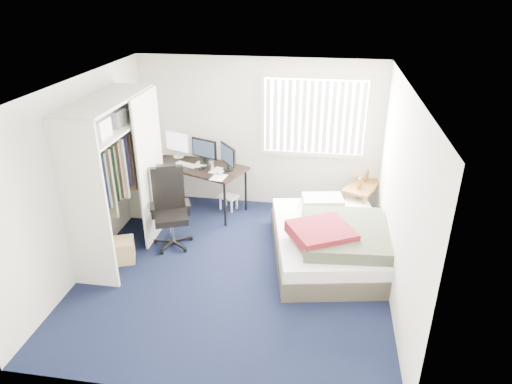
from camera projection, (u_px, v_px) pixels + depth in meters
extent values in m
plane|color=black|center=(236.00, 269.00, 6.21)|extent=(4.20, 4.20, 0.00)
plane|color=silver|center=(259.00, 134.00, 7.55)|extent=(4.00, 0.00, 4.00)
plane|color=silver|center=(183.00, 289.00, 3.80)|extent=(4.00, 0.00, 4.00)
plane|color=silver|center=(84.00, 176.00, 5.96)|extent=(0.00, 4.20, 4.20)
plane|color=silver|center=(399.00, 197.00, 5.39)|extent=(0.00, 4.20, 4.20)
plane|color=white|center=(231.00, 85.00, 5.14)|extent=(4.20, 4.20, 0.00)
cube|color=white|center=(315.00, 116.00, 7.26)|extent=(1.60, 0.02, 1.20)
cube|color=beige|center=(317.00, 77.00, 6.96)|extent=(1.72, 0.06, 0.06)
cube|color=beige|center=(312.00, 154.00, 7.50)|extent=(1.72, 0.06, 0.06)
cube|color=white|center=(315.00, 117.00, 7.20)|extent=(1.60, 0.04, 1.16)
cube|color=beige|center=(85.00, 209.00, 5.45)|extent=(0.60, 0.04, 2.20)
cube|color=beige|center=(142.00, 156.00, 7.05)|extent=(0.60, 0.04, 2.20)
cube|color=beige|center=(106.00, 100.00, 5.78)|extent=(0.60, 1.80, 0.04)
cube|color=beige|center=(110.00, 128.00, 5.94)|extent=(0.56, 1.74, 0.03)
cylinder|color=silver|center=(111.00, 137.00, 5.99)|extent=(0.03, 1.72, 0.03)
cube|color=#26262B|center=(112.00, 172.00, 6.10)|extent=(0.38, 1.10, 0.90)
cube|color=beige|center=(151.00, 168.00, 6.61)|extent=(0.03, 0.90, 2.20)
cube|color=white|center=(92.00, 129.00, 5.48)|extent=(0.38, 0.30, 0.24)
cube|color=gray|center=(110.00, 118.00, 5.93)|extent=(0.34, 0.28, 0.22)
cube|color=black|center=(198.00, 166.00, 7.57)|extent=(1.76, 1.28, 0.04)
cylinder|color=black|center=(154.00, 185.00, 7.83)|extent=(0.04, 0.04, 0.75)
cylinder|color=black|center=(177.00, 173.00, 8.32)|extent=(0.04, 0.04, 0.75)
cylinder|color=black|center=(225.00, 205.00, 7.15)|extent=(0.04, 0.04, 0.75)
cylinder|color=black|center=(246.00, 190.00, 7.64)|extent=(0.04, 0.04, 0.75)
cube|color=white|center=(178.00, 142.00, 7.77)|extent=(0.48, 0.21, 0.36)
cube|color=white|center=(178.00, 142.00, 7.77)|extent=(0.42, 0.17, 0.31)
cube|color=black|center=(204.00, 148.00, 7.52)|extent=(0.46, 0.20, 0.32)
cube|color=#1E2838|center=(204.00, 148.00, 7.52)|extent=(0.40, 0.16, 0.27)
cube|color=black|center=(228.00, 155.00, 7.26)|extent=(0.46, 0.20, 0.32)
cube|color=#1E2838|center=(228.00, 155.00, 7.26)|extent=(0.40, 0.16, 0.27)
cube|color=white|center=(186.00, 165.00, 7.54)|extent=(0.42, 0.28, 0.02)
cube|color=black|center=(202.00, 168.00, 7.40)|extent=(0.09, 0.12, 0.02)
cylinder|color=silver|center=(211.00, 165.00, 7.33)|extent=(0.08, 0.08, 0.16)
cube|color=white|center=(198.00, 165.00, 7.56)|extent=(0.38, 0.37, 0.00)
cube|color=black|center=(173.00, 241.00, 6.76)|extent=(0.73, 0.73, 0.11)
cylinder|color=silver|center=(172.00, 230.00, 6.68)|extent=(0.06, 0.06, 0.37)
cube|color=black|center=(171.00, 217.00, 6.59)|extent=(0.61, 0.61, 0.09)
cube|color=black|center=(168.00, 188.00, 6.62)|extent=(0.47, 0.26, 0.65)
cube|color=black|center=(166.00, 170.00, 6.50)|extent=(0.30, 0.21, 0.15)
cube|color=black|center=(152.00, 207.00, 6.45)|extent=(0.16, 0.27, 0.04)
cube|color=black|center=(188.00, 203.00, 6.56)|extent=(0.16, 0.27, 0.04)
cube|color=white|center=(228.00, 196.00, 7.74)|extent=(0.37, 0.34, 0.03)
cylinder|color=white|center=(220.00, 203.00, 7.78)|extent=(0.04, 0.04, 0.22)
cylinder|color=white|center=(226.00, 200.00, 7.90)|extent=(0.04, 0.04, 0.22)
cylinder|color=white|center=(232.00, 206.00, 7.67)|extent=(0.04, 0.04, 0.22)
cylinder|color=white|center=(237.00, 203.00, 7.80)|extent=(0.04, 0.04, 0.22)
cube|color=brown|center=(363.00, 185.00, 7.38)|extent=(0.72, 0.94, 0.04)
cube|color=brown|center=(343.00, 207.00, 7.29)|extent=(0.05, 0.05, 0.54)
cube|color=brown|center=(360.00, 190.00, 7.87)|extent=(0.05, 0.05, 0.54)
cube|color=brown|center=(363.00, 213.00, 7.13)|extent=(0.05, 0.05, 0.54)
cube|color=brown|center=(379.00, 195.00, 7.71)|extent=(0.05, 0.05, 0.54)
cube|color=brown|center=(360.00, 183.00, 7.18)|extent=(0.07, 0.14, 0.18)
cube|color=brown|center=(367.00, 176.00, 7.43)|extent=(0.07, 0.14, 0.18)
cube|color=#443D31|center=(329.00, 248.00, 6.45)|extent=(1.87, 2.28, 0.26)
cube|color=white|center=(330.00, 235.00, 6.36)|extent=(1.83, 2.23, 0.18)
cube|color=beige|center=(323.00, 201.00, 6.96)|extent=(0.66, 0.50, 0.14)
cube|color=#363C2D|center=(346.00, 234.00, 6.07)|extent=(1.24, 1.35, 0.18)
cube|color=#5E1014|center=(321.00, 233.00, 5.94)|extent=(0.99, 0.97, 0.16)
cube|color=tan|center=(118.00, 251.00, 6.34)|extent=(0.51, 0.45, 0.32)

